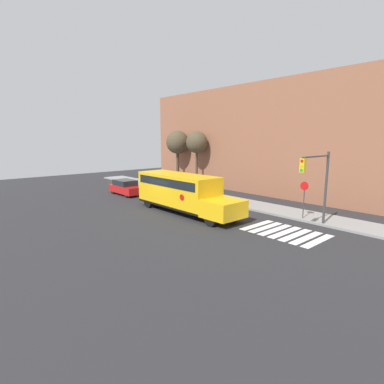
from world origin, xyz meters
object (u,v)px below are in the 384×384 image
(school_bus, at_px, (182,191))
(parked_car, at_px, (126,187))
(traffic_light, at_px, (318,178))
(tree_far_sidewalk, at_px, (197,143))
(tree_near_sidewalk, at_px, (178,143))
(stop_sign, at_px, (304,196))

(school_bus, height_order, parked_car, school_bus)
(traffic_light, xyz_separation_m, tree_far_sidewalk, (-17.43, 5.61, 1.96))
(tree_near_sidewalk, bearing_deg, school_bus, -37.57)
(school_bus, bearing_deg, parked_car, 177.26)
(school_bus, relative_size, parked_car, 2.33)
(school_bus, xyz_separation_m, tree_far_sidewalk, (-8.31, 9.14, 3.55))
(parked_car, xyz_separation_m, tree_far_sidewalk, (1.28, 8.68, 4.48))
(school_bus, relative_size, traffic_light, 2.02)
(school_bus, relative_size, tree_far_sidewalk, 1.50)
(parked_car, height_order, tree_near_sidewalk, tree_near_sidewalk)
(tree_far_sidewalk, bearing_deg, tree_near_sidewalk, 179.28)
(school_bus, relative_size, stop_sign, 3.57)
(school_bus, xyz_separation_m, parked_car, (-9.59, 0.46, -0.93))
(stop_sign, bearing_deg, parked_car, -165.47)
(parked_car, relative_size, stop_sign, 1.53)
(stop_sign, height_order, tree_near_sidewalk, tree_near_sidewalk)
(tree_near_sidewalk, bearing_deg, traffic_light, -15.04)
(tree_far_sidewalk, bearing_deg, school_bus, -47.71)
(stop_sign, xyz_separation_m, tree_far_sidewalk, (-15.84, 4.24, 3.47))
(stop_sign, distance_m, tree_far_sidewalk, 16.76)
(parked_car, relative_size, traffic_light, 0.86)
(stop_sign, relative_size, tree_far_sidewalk, 0.42)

